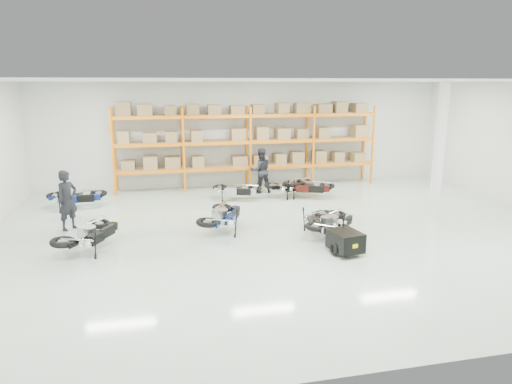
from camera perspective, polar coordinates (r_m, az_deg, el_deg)
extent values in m
plane|color=silver|center=(14.06, 4.35, -5.00)|extent=(18.00, 18.00, 0.00)
plane|color=white|center=(13.35, 4.70, 13.66)|extent=(18.00, 18.00, 0.00)
plane|color=silver|center=(20.26, -1.26, 7.23)|extent=(18.00, 0.00, 18.00)
plane|color=silver|center=(7.29, 20.69, -4.90)|extent=(18.00, 0.00, 18.00)
cube|color=orange|center=(19.03, -17.48, 4.70)|extent=(0.08, 0.08, 3.50)
cube|color=orange|center=(19.92, -17.27, 5.08)|extent=(0.08, 0.08, 3.50)
cube|color=orange|center=(18.99, -9.01, 5.13)|extent=(0.08, 0.08, 3.50)
cube|color=orange|center=(19.88, -9.18, 5.49)|extent=(0.08, 0.08, 3.50)
cube|color=orange|center=(19.35, -0.68, 5.45)|extent=(0.08, 0.08, 3.50)
cube|color=orange|center=(20.23, -1.20, 5.79)|extent=(0.08, 0.08, 3.50)
cube|color=orange|center=(20.10, 7.20, 5.64)|extent=(0.08, 0.08, 3.50)
cube|color=orange|center=(20.95, 6.38, 5.98)|extent=(0.08, 0.08, 3.50)
cube|color=orange|center=(21.20, 14.39, 5.73)|extent=(0.08, 0.08, 3.50)
cube|color=orange|center=(22.00, 13.34, 6.06)|extent=(0.08, 0.08, 3.50)
cube|color=orange|center=(19.10, -13.11, 2.40)|extent=(2.70, 0.08, 0.12)
cube|color=orange|center=(19.98, -13.10, 2.88)|extent=(2.70, 0.08, 0.12)
cube|color=#9F8052|center=(19.53, -13.12, 2.85)|extent=(2.68, 0.88, 0.02)
cube|color=#9F8052|center=(19.49, -13.15, 3.52)|extent=(2.40, 0.70, 0.44)
cube|color=orange|center=(19.26, -4.76, 2.80)|extent=(2.70, 0.08, 0.12)
cube|color=orange|center=(20.14, -5.10, 3.26)|extent=(2.70, 0.08, 0.12)
cube|color=#9F8052|center=(19.68, -4.94, 3.24)|extent=(2.68, 0.88, 0.02)
cube|color=#9F8052|center=(19.64, -4.95, 3.90)|extent=(2.40, 0.70, 0.44)
cube|color=orange|center=(19.82, 3.30, 3.13)|extent=(2.70, 0.08, 0.12)
cube|color=orange|center=(20.67, 2.63, 3.56)|extent=(2.70, 0.08, 0.12)
cube|color=#9F8052|center=(20.23, 2.96, 3.54)|extent=(2.68, 0.88, 0.02)
cube|color=#9F8052|center=(20.19, 2.97, 4.19)|extent=(2.40, 0.70, 0.44)
cube|color=orange|center=(20.74, 10.79, 3.37)|extent=(2.70, 0.08, 0.12)
cube|color=orange|center=(21.56, 9.85, 3.79)|extent=(2.70, 0.08, 0.12)
cube|color=#9F8052|center=(21.14, 10.32, 3.77)|extent=(2.68, 0.88, 0.02)
cube|color=#9F8052|center=(21.10, 10.34, 4.39)|extent=(2.40, 0.70, 0.44)
cube|color=orange|center=(18.92, -13.29, 5.67)|extent=(2.70, 0.08, 0.12)
cube|color=orange|center=(19.82, -13.27, 6.01)|extent=(2.70, 0.08, 0.12)
cube|color=#9F8052|center=(19.36, -13.29, 6.05)|extent=(2.68, 0.88, 0.02)
cube|color=#9F8052|center=(19.34, -13.33, 6.73)|extent=(2.40, 0.70, 0.44)
cube|color=orange|center=(19.09, -4.82, 6.05)|extent=(2.70, 0.08, 0.12)
cube|color=orange|center=(19.97, -5.17, 6.37)|extent=(2.70, 0.08, 0.12)
cube|color=#9F8052|center=(19.52, -5.00, 6.41)|extent=(2.68, 0.88, 0.02)
cube|color=#9F8052|center=(19.49, -5.02, 7.09)|extent=(2.40, 0.70, 0.44)
cube|color=orange|center=(19.65, 3.35, 6.28)|extent=(2.70, 0.08, 0.12)
cube|color=orange|center=(20.51, 2.66, 6.59)|extent=(2.70, 0.08, 0.12)
cube|color=#9F8052|center=(20.07, 3.00, 6.64)|extent=(2.68, 0.88, 0.02)
cube|color=#9F8052|center=(20.05, 3.01, 7.29)|extent=(2.40, 0.70, 0.44)
cube|color=orange|center=(20.58, 10.92, 6.39)|extent=(2.70, 0.08, 0.12)
cube|color=orange|center=(21.41, 9.97, 6.69)|extent=(2.70, 0.08, 0.12)
cube|color=#9F8052|center=(20.99, 10.44, 6.73)|extent=(2.68, 0.88, 0.02)
cube|color=#9F8052|center=(20.96, 10.47, 7.36)|extent=(2.40, 0.70, 0.44)
cube|color=orange|center=(18.81, -13.47, 8.99)|extent=(2.70, 0.08, 0.12)
cube|color=orange|center=(19.71, -13.44, 9.18)|extent=(2.70, 0.08, 0.12)
cube|color=#9F8052|center=(19.26, -13.47, 9.30)|extent=(2.68, 0.88, 0.02)
cube|color=#9F8052|center=(19.25, -13.50, 9.98)|extent=(2.40, 0.70, 0.44)
cube|color=orange|center=(18.98, -4.89, 9.34)|extent=(2.70, 0.08, 0.12)
cube|color=orange|center=(19.87, -5.24, 9.52)|extent=(2.70, 0.08, 0.12)
cube|color=#9F8052|center=(19.42, -5.07, 9.64)|extent=(2.68, 0.88, 0.02)
cube|color=#9F8052|center=(19.40, -5.08, 10.32)|extent=(2.40, 0.70, 0.44)
cube|color=orange|center=(19.54, 3.39, 9.48)|extent=(2.70, 0.08, 0.12)
cube|color=orange|center=(20.41, 2.70, 9.66)|extent=(2.70, 0.08, 0.12)
cube|color=#9F8052|center=(19.97, 3.04, 9.77)|extent=(2.68, 0.88, 0.02)
cube|color=#9F8052|center=(19.96, 3.05, 10.43)|extent=(2.40, 0.70, 0.44)
cube|color=orange|center=(20.48, 11.06, 9.44)|extent=(2.70, 0.08, 0.12)
cube|color=orange|center=(21.31, 10.09, 9.63)|extent=(2.70, 0.08, 0.12)
cube|color=#9F8052|center=(20.89, 10.57, 9.73)|extent=(2.68, 0.88, 0.02)
cube|color=#9F8052|center=(20.88, 10.60, 10.36)|extent=(2.40, 0.70, 0.44)
cube|color=white|center=(16.23, 21.90, 4.72)|extent=(0.25, 0.25, 4.50)
cube|color=black|center=(12.38, 11.12, -6.00)|extent=(0.84, 0.99, 0.51)
cube|color=yellow|center=(12.00, 11.97, -6.68)|extent=(0.15, 0.04, 0.10)
torus|color=black|center=(12.31, 9.56, -6.96)|extent=(0.07, 0.35, 0.35)
torus|color=black|center=(12.58, 12.57, -6.65)|extent=(0.07, 0.35, 0.35)
cylinder|color=black|center=(12.89, 10.07, -4.95)|extent=(0.18, 0.83, 0.04)
imported|color=black|center=(15.18, -22.50, -0.96)|extent=(0.79, 0.80, 1.87)
imported|color=black|center=(18.82, 0.59, 2.69)|extent=(0.94, 0.75, 1.86)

